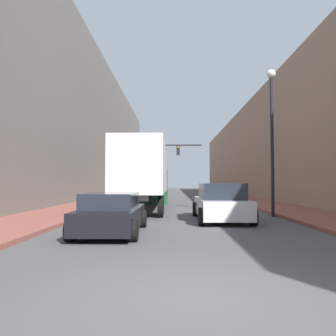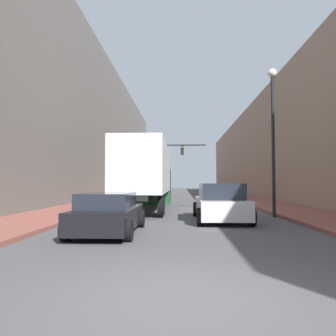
{
  "view_description": "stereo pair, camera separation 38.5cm",
  "coord_description": "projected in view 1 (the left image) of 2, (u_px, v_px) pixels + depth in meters",
  "views": [
    {
      "loc": [
        -0.42,
        -4.74,
        1.67
      ],
      "look_at": [
        -0.64,
        10.75,
        2.36
      ],
      "focal_mm": 35.0,
      "sensor_mm": 36.0,
      "label": 1
    },
    {
      "loc": [
        -0.04,
        -4.73,
        1.67
      ],
      "look_at": [
        -0.64,
        10.75,
        2.36
      ],
      "focal_mm": 35.0,
      "sensor_mm": 36.0,
      "label": 2
    }
  ],
  "objects": [
    {
      "name": "semi_truck",
      "position": [
        146.0,
        175.0,
        20.83
      ],
      "size": [
        2.57,
        12.87,
        3.89
      ],
      "color": "silver",
      "rests_on": "ground"
    },
    {
      "name": "building_left",
      "position": [
        74.0,
        126.0,
        35.12
      ],
      "size": [
        6.0,
        80.0,
        15.54
      ],
      "color": "#66605B",
      "rests_on": "ground"
    },
    {
      "name": "sidewalk_left",
      "position": [
        117.0,
        198.0,
        34.71
      ],
      "size": [
        3.41,
        80.0,
        0.15
      ],
      "color": "brown",
      "rests_on": "ground"
    },
    {
      "name": "street_lamp",
      "position": [
        272.0,
        123.0,
        16.13
      ],
      "size": [
        0.44,
        0.44,
        7.28
      ],
      "color": "black",
      "rests_on": "ground"
    },
    {
      "name": "sedan_car",
      "position": [
        112.0,
        214.0,
        10.72
      ],
      "size": [
        2.02,
        4.25,
        1.33
      ],
      "color": "black",
      "rests_on": "ground"
    },
    {
      "name": "building_right",
      "position": [
        280.0,
        148.0,
        34.7
      ],
      "size": [
        6.0,
        80.0,
        10.75
      ],
      "color": "#997A66",
      "rests_on": "ground"
    },
    {
      "name": "traffic_signal_gantry",
      "position": [
        149.0,
        159.0,
        31.94
      ],
      "size": [
        6.99,
        0.35,
        5.62
      ],
      "color": "black",
      "rests_on": "ground"
    },
    {
      "name": "suv_car",
      "position": [
        221.0,
        203.0,
        14.42
      ],
      "size": [
        2.22,
        4.96,
        1.63
      ],
      "color": "silver",
      "rests_on": "ground"
    },
    {
      "name": "ground_plane",
      "position": [
        202.0,
        300.0,
        4.65
      ],
      "size": [
        200.0,
        200.0,
        0.0
      ],
      "primitive_type": "plane",
      "color": "#4C4C4F"
    },
    {
      "name": "sidewalk_right",
      "position": [
        237.0,
        198.0,
        34.53
      ],
      "size": [
        3.41,
        80.0,
        0.15
      ],
      "color": "brown",
      "rests_on": "ground"
    }
  ]
}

